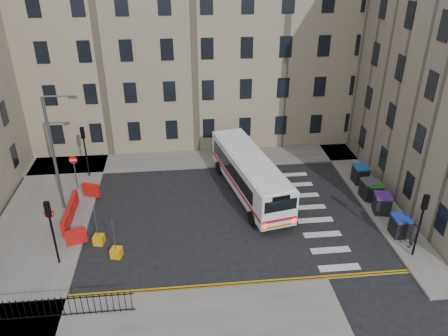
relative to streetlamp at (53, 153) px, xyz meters
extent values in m
plane|color=black|center=(13.00, -2.00, -4.34)|extent=(120.00, 120.00, 0.00)
cube|color=slate|center=(7.00, 6.60, -4.26)|extent=(36.00, 3.20, 0.15)
cube|color=slate|center=(22.00, 2.00, -4.26)|extent=(2.40, 26.00, 0.15)
cube|color=slate|center=(-1.00, -1.00, -4.26)|extent=(6.00, 22.00, 0.15)
cube|color=gray|center=(6.00, 13.50, 3.66)|extent=(38.00, 10.50, 16.00)
cylinder|color=black|center=(21.60, -7.50, -2.59)|extent=(0.12, 0.12, 3.20)
cube|color=black|center=(21.60, -7.50, -0.54)|extent=(0.28, 0.22, 0.90)
cylinder|color=black|center=(1.00, 4.50, -2.59)|extent=(0.12, 0.12, 3.20)
cube|color=black|center=(1.00, 4.50, -0.54)|extent=(0.28, 0.22, 0.90)
cylinder|color=black|center=(1.00, -6.00, -2.59)|extent=(0.12, 0.12, 3.20)
cube|color=black|center=(1.00, -6.00, -0.54)|extent=(0.28, 0.22, 0.90)
cylinder|color=#595B5E|center=(0.00, 0.00, -0.19)|extent=(0.20, 0.20, 8.00)
cube|color=#595B5E|center=(0.00, 0.00, 3.88)|extent=(0.50, 0.22, 0.14)
cylinder|color=#595B5E|center=(0.50, 2.50, -2.99)|extent=(0.08, 0.08, 2.40)
cube|color=red|center=(0.50, 2.50, -1.49)|extent=(0.60, 0.04, 0.60)
cylinder|color=#595B5E|center=(0.50, -4.50, -2.99)|extent=(0.08, 0.08, 2.40)
cube|color=red|center=(0.50, -4.50, -1.49)|extent=(0.60, 0.04, 0.60)
cube|color=red|center=(0.80, -3.00, -3.69)|extent=(0.25, 1.25, 1.00)
cube|color=red|center=(0.80, -1.50, -3.69)|extent=(0.25, 1.25, 1.00)
cube|color=red|center=(0.80, 0.00, -3.69)|extent=(0.25, 1.25, 1.00)
cube|color=red|center=(1.70, 1.30, -3.69)|extent=(1.26, 0.66, 1.00)
cube|color=red|center=(1.70, -4.30, -3.69)|extent=(1.26, 0.66, 1.00)
cube|color=black|center=(1.75, -10.20, -3.07)|extent=(7.80, 0.04, 0.04)
cube|color=black|center=(1.75, -10.20, -4.09)|extent=(7.80, 0.04, 0.04)
cube|color=white|center=(13.14, 0.73, -2.62)|extent=(4.54, 11.04, 2.45)
cube|color=black|center=(11.83, 0.96, -2.43)|extent=(1.77, 8.46, 0.98)
cube|color=black|center=(14.25, 1.46, -2.43)|extent=(1.77, 8.46, 0.98)
cube|color=black|center=(12.07, 6.02, -2.38)|extent=(2.12, 0.49, 1.08)
cube|color=black|center=(14.21, -4.56, -2.13)|extent=(2.12, 0.49, 0.78)
cube|color=red|center=(11.93, 0.48, -3.21)|extent=(2.14, 10.37, 0.18)
cube|color=red|center=(14.36, 0.98, -3.21)|extent=(2.14, 10.37, 0.18)
cube|color=#FF0C0C|center=(13.26, -4.76, -3.46)|extent=(0.22, 0.09, 0.39)
cube|color=#FF0C0C|center=(15.18, -4.37, -3.46)|extent=(0.22, 0.09, 0.39)
cylinder|color=black|center=(11.22, 4.04, -3.85)|extent=(0.46, 1.01, 0.98)
cylinder|color=black|center=(13.62, 4.52, -3.85)|extent=(0.46, 1.01, 0.98)
cylinder|color=black|center=(12.70, -3.26, -3.85)|extent=(0.46, 1.01, 0.98)
cylinder|color=black|center=(15.10, -2.77, -3.85)|extent=(0.46, 1.01, 0.98)
cube|color=black|center=(21.68, -5.52, -3.60)|extent=(0.99, 1.14, 1.18)
cube|color=navy|center=(21.68, -5.52, -2.95)|extent=(1.04, 1.19, 0.12)
cube|color=black|center=(21.65, -2.91, -3.58)|extent=(1.23, 1.35, 1.22)
cube|color=#4B2079|center=(21.65, -2.91, -2.90)|extent=(1.30, 1.42, 0.13)
cube|color=black|center=(21.80, -1.24, -3.61)|extent=(1.05, 1.19, 1.16)
cube|color=#19741A|center=(21.80, -1.24, -2.96)|extent=(1.10, 1.24, 0.12)
cube|color=black|center=(21.55, -1.02, -3.56)|extent=(1.13, 1.28, 1.25)
cube|color=#3C3C3F|center=(21.55, -1.02, -2.88)|extent=(1.19, 1.34, 0.13)
cube|color=black|center=(21.78, 1.26, -3.58)|extent=(1.02, 1.18, 1.22)
cube|color=#16508A|center=(21.78, 1.26, -2.91)|extent=(1.08, 1.23, 0.13)
imported|color=black|center=(21.84, -6.74, -3.26)|extent=(0.80, 0.79, 1.86)
cube|color=gold|center=(3.00, -4.25, -4.04)|extent=(0.70, 0.70, 0.60)
cube|color=#F2A10E|center=(4.22, -5.64, -4.04)|extent=(0.74, 0.74, 0.60)
camera|label=1|loc=(8.35, -26.64, 12.33)|focal=35.00mm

